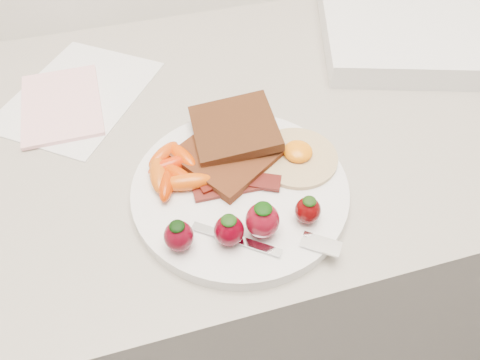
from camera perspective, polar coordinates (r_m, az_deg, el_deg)
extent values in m
cube|color=gray|center=(1.05, -0.70, -11.03)|extent=(2.00, 0.60, 0.90)
cylinder|color=white|center=(0.59, 0.00, -1.20)|extent=(0.27, 0.27, 0.02)
cube|color=#37170A|center=(0.60, -1.55, 3.08)|extent=(0.15, 0.15, 0.01)
cube|color=#37190C|center=(0.62, -0.68, 6.36)|extent=(0.11, 0.11, 0.03)
cylinder|color=beige|center=(0.61, 6.93, 2.75)|extent=(0.11, 0.11, 0.01)
ellipsoid|color=orange|center=(0.61, 7.08, 3.47)|extent=(0.04, 0.04, 0.02)
cube|color=#420B0B|center=(0.57, -1.01, -0.89)|extent=(0.10, 0.03, 0.00)
cube|color=black|center=(0.58, 0.30, 0.16)|extent=(0.10, 0.06, 0.00)
cube|color=#4E0A08|center=(0.58, -0.73, 0.84)|extent=(0.10, 0.04, 0.00)
ellipsoid|color=red|center=(0.59, -8.67, 1.72)|extent=(0.06, 0.03, 0.02)
ellipsoid|color=#CC3600|center=(0.58, -7.53, 0.56)|extent=(0.05, 0.06, 0.02)
ellipsoid|color=#BD2F00|center=(0.57, -8.94, -0.61)|extent=(0.03, 0.05, 0.02)
ellipsoid|color=#E03E00|center=(0.60, -7.14, 2.93)|extent=(0.04, 0.06, 0.02)
ellipsoid|color=#D6460A|center=(0.61, -9.31, 3.03)|extent=(0.05, 0.05, 0.02)
ellipsoid|color=#DC5007|center=(0.57, -6.52, -0.24)|extent=(0.07, 0.03, 0.02)
ellipsoid|color=#C8510C|center=(0.59, -9.94, 0.79)|extent=(0.03, 0.07, 0.02)
ellipsoid|color=#560412|center=(0.52, -7.48, -6.80)|extent=(0.03, 0.03, 0.04)
ellipsoid|color=black|center=(0.50, -7.70, -5.60)|extent=(0.02, 0.02, 0.01)
ellipsoid|color=#52000D|center=(0.52, -1.34, -6.18)|extent=(0.03, 0.03, 0.04)
ellipsoid|color=#14360B|center=(0.50, -1.38, -4.94)|extent=(0.02, 0.02, 0.01)
ellipsoid|color=maroon|center=(0.52, 2.75, -4.96)|extent=(0.04, 0.04, 0.04)
ellipsoid|color=black|center=(0.50, 2.84, -3.50)|extent=(0.02, 0.02, 0.01)
ellipsoid|color=#500305|center=(0.54, 8.27, -3.69)|extent=(0.03, 0.03, 0.03)
ellipsoid|color=black|center=(0.53, 8.47, -2.57)|extent=(0.02, 0.02, 0.01)
cube|color=silver|center=(0.53, -0.48, -7.22)|extent=(0.09, 0.07, 0.00)
cube|color=silver|center=(0.53, 9.86, -7.72)|extent=(0.05, 0.04, 0.00)
cube|color=white|center=(0.77, -19.12, 9.82)|extent=(0.28, 0.29, 0.00)
cube|color=#FFBBC2|center=(0.76, -20.95, 8.62)|extent=(0.11, 0.16, 0.01)
cube|color=white|center=(0.90, 21.54, 16.54)|extent=(0.41, 0.36, 0.04)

